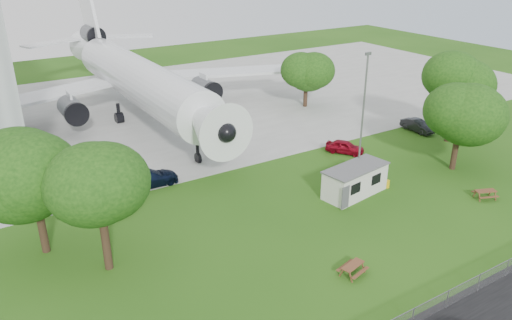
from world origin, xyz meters
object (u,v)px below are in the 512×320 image
airliner (135,76)px  picnic_west (352,274)px  picnic_east (484,198)px  site_cabin (355,181)px

airliner → picnic_west: bearing=-89.3°
airliner → picnic_east: airliner is taller
picnic_east → picnic_west: bearing=-150.8°
picnic_west → picnic_east: bearing=-7.4°
site_cabin → picnic_west: site_cabin is taller
picnic_west → airliner: bearing=76.3°
site_cabin → picnic_west: 12.03m
picnic_west → site_cabin: bearing=32.8°
airliner → picnic_west: size_ratio=26.52×
airliner → picnic_west: (0.48, -39.80, -5.27)m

